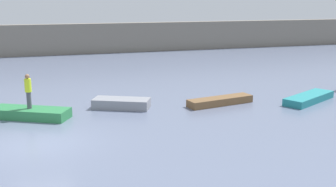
{
  "coord_description": "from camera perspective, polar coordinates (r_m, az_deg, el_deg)",
  "views": [
    {
      "loc": [
        0.15,
        -16.74,
        5.78
      ],
      "look_at": [
        6.7,
        3.75,
        0.81
      ],
      "focal_mm": 44.12,
      "sensor_mm": 36.0,
      "label": 1
    }
  ],
  "objects": [
    {
      "name": "ground_plane",
      "position": [
        17.71,
        -17.33,
        -6.66
      ],
      "size": [
        120.0,
        120.0,
        0.0
      ],
      "primitive_type": "plane",
      "color": "slate"
    },
    {
      "name": "embankment_wall",
      "position": [
        44.96,
        -17.98,
        7.03
      ],
      "size": [
        80.0,
        1.2,
        3.18
      ],
      "primitive_type": "cube",
      "color": "gray",
      "rests_on": "ground_plane"
    },
    {
      "name": "rowboat_green",
      "position": [
        21.51,
        -18.52,
        -2.6
      ],
      "size": [
        4.02,
        2.98,
        0.5
      ],
      "primitive_type": "cube",
      "rotation": [
        0.0,
        0.0,
        -0.5
      ],
      "color": "#2D7F47",
      "rests_on": "ground_plane"
    },
    {
      "name": "rowboat_grey",
      "position": [
        22.37,
        -6.45,
        -1.37
      ],
      "size": [
        3.24,
        2.4,
        0.52
      ],
      "primitive_type": "cube",
      "rotation": [
        0.0,
        0.0,
        -0.46
      ],
      "color": "gray",
      "rests_on": "ground_plane"
    },
    {
      "name": "rowboat_brown",
      "position": [
        23.17,
        7.22,
        -1.03
      ],
      "size": [
        3.98,
        1.57,
        0.41
      ],
      "primitive_type": "cube",
      "rotation": [
        0.0,
        0.0,
        0.18
      ],
      "color": "brown",
      "rests_on": "ground_plane"
    },
    {
      "name": "rowboat_teal",
      "position": [
        24.97,
        18.9,
        -0.61
      ],
      "size": [
        4.05,
        2.85,
        0.41
      ],
      "primitive_type": "cube",
      "rotation": [
        0.0,
        0.0,
        0.48
      ],
      "color": "teal",
      "rests_on": "ground_plane"
    },
    {
      "name": "person_hiviz_shirt",
      "position": [
        21.23,
        -18.75,
        0.53
      ],
      "size": [
        0.32,
        0.32,
        1.71
      ],
      "color": "#4C4C56",
      "rests_on": "rowboat_green"
    }
  ]
}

